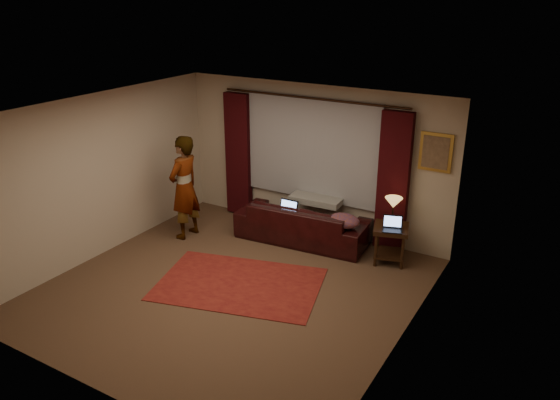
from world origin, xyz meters
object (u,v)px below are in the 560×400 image
at_px(tiffany_lamp, 393,211).
at_px(end_table, 390,244).
at_px(laptop_table, 393,224).
at_px(person, 184,187).
at_px(sofa, 303,216).
at_px(laptop_sofa, 285,209).

bearing_deg(tiffany_lamp, end_table, -73.71).
bearing_deg(laptop_table, person, 173.25).
xyz_separation_m(laptop_table, person, (-3.46, -0.73, 0.19)).
relative_size(end_table, person, 0.34).
relative_size(laptop_table, person, 0.18).
bearing_deg(end_table, tiffany_lamp, 106.29).
bearing_deg(person, sofa, 115.53).
distance_m(sofa, person, 2.08).
xyz_separation_m(tiffany_lamp, laptop_table, (0.10, -0.26, -0.11)).
relative_size(tiffany_lamp, person, 0.24).
xyz_separation_m(end_table, laptop_table, (0.07, -0.15, 0.41)).
xyz_separation_m(end_table, tiffany_lamp, (-0.03, 0.11, 0.52)).
height_order(end_table, laptop_table, laptop_table).
distance_m(sofa, end_table, 1.57).
xyz_separation_m(end_table, person, (-3.40, -0.87, 0.60)).
bearing_deg(tiffany_lamp, laptop_table, -68.99).
relative_size(sofa, laptop_sofa, 6.16).
relative_size(sofa, person, 1.25).
distance_m(laptop_sofa, person, 1.76).
distance_m(laptop_sofa, tiffany_lamp, 1.82).
bearing_deg(person, laptop_table, 101.82).
relative_size(laptop_sofa, person, 0.20).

